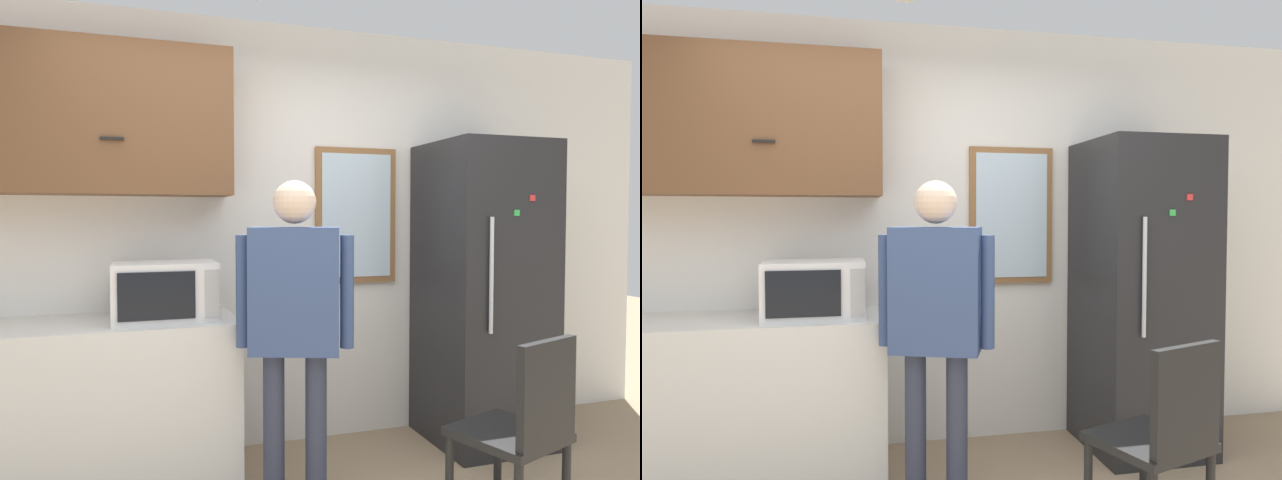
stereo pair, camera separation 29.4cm
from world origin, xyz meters
TOP-DOWN VIEW (x-y plane):
  - back_wall at (0.00, 1.75)m, footprint 6.00×0.06m
  - counter at (-1.21, 1.41)m, footprint 1.98×0.63m
  - upper_cabinets at (-1.21, 1.54)m, footprint 1.98×0.38m
  - microwave at (-0.60, 1.37)m, footprint 0.55×0.41m
  - person at (0.02, 0.93)m, footprint 0.57×0.36m
  - refrigerator at (1.41, 1.36)m, footprint 0.70×0.74m
  - chair at (0.93, 0.31)m, footprint 0.55×0.55m
  - window at (0.65, 1.71)m, footprint 0.57×0.05m

SIDE VIEW (x-z plane):
  - counter at x=-1.21m, z-range 0.00..0.91m
  - chair at x=0.93m, z-range 0.05..0.98m
  - refrigerator at x=1.41m, z-range 0.00..1.95m
  - person at x=0.02m, z-range 0.18..1.84m
  - microwave at x=-0.60m, z-range 0.91..1.22m
  - back_wall at x=0.00m, z-range 0.00..2.70m
  - window at x=0.65m, z-range 1.03..1.93m
  - upper_cabinets at x=-1.21m, z-range 1.59..2.42m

